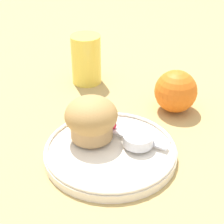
{
  "coord_description": "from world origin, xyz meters",
  "views": [
    {
      "loc": [
        0.15,
        -0.49,
        0.39
      ],
      "look_at": [
        0.0,
        0.03,
        0.06
      ],
      "focal_mm": 60.0,
      "sensor_mm": 36.0,
      "label": 1
    }
  ],
  "objects_px": {
    "muffin": "(91,119)",
    "butter_knife": "(114,131)",
    "orange_fruit": "(176,91)",
    "juice_glass": "(86,59)"
  },
  "relations": [
    {
      "from": "muffin",
      "to": "juice_glass",
      "type": "height_order",
      "value": "juice_glass"
    },
    {
      "from": "butter_knife",
      "to": "juice_glass",
      "type": "xyz_separation_m",
      "value": [
        -0.12,
        0.21,
        0.03
      ]
    },
    {
      "from": "muffin",
      "to": "orange_fruit",
      "type": "bearing_deg",
      "value": 52.79
    },
    {
      "from": "butter_knife",
      "to": "orange_fruit",
      "type": "distance_m",
      "value": 0.16
    },
    {
      "from": "muffin",
      "to": "butter_knife",
      "type": "bearing_deg",
      "value": 33.22
    },
    {
      "from": "butter_knife",
      "to": "orange_fruit",
      "type": "xyz_separation_m",
      "value": [
        0.09,
        0.14,
        0.02
      ]
    },
    {
      "from": "muffin",
      "to": "juice_glass",
      "type": "relative_size",
      "value": 0.81
    },
    {
      "from": "muffin",
      "to": "butter_knife",
      "type": "relative_size",
      "value": 0.45
    },
    {
      "from": "butter_knife",
      "to": "orange_fruit",
      "type": "height_order",
      "value": "orange_fruit"
    },
    {
      "from": "orange_fruit",
      "to": "juice_glass",
      "type": "relative_size",
      "value": 0.76
    }
  ]
}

